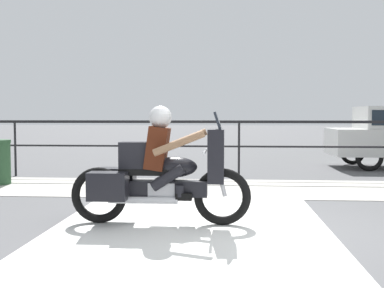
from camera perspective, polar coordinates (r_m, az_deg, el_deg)
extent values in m
plane|color=#565659|center=(5.88, 6.67, -10.30)|extent=(120.00, 120.00, 0.00)
cube|color=#B7B2A8|center=(9.21, 5.78, -5.24)|extent=(44.00, 2.40, 0.01)
cube|color=silver|center=(5.70, -0.53, -10.68)|extent=(3.41, 6.00, 0.01)
cube|color=black|center=(10.64, 5.61, 2.64)|extent=(36.00, 0.04, 0.06)
cube|color=black|center=(10.66, 5.59, -0.29)|extent=(36.00, 0.03, 0.04)
cylinder|color=black|center=(11.71, -20.21, -0.46)|extent=(0.05, 0.05, 1.28)
cylinder|color=black|center=(10.66, 5.59, -0.63)|extent=(0.05, 0.05, 1.28)
torus|color=black|center=(6.13, 3.62, -6.26)|extent=(0.73, 0.11, 0.73)
torus|color=black|center=(6.35, -10.97, -5.97)|extent=(0.73, 0.11, 0.73)
cube|color=black|center=(6.17, -3.81, -5.25)|extent=(1.21, 0.22, 0.20)
cube|color=silver|center=(6.18, -3.52, -5.71)|extent=(0.34, 0.26, 0.26)
ellipsoid|color=black|center=(6.11, -2.05, -2.74)|extent=(0.57, 0.30, 0.26)
cube|color=black|center=(6.17, -5.28, -3.25)|extent=(0.70, 0.28, 0.08)
cube|color=black|center=(6.06, 2.88, -1.37)|extent=(0.20, 0.52, 0.66)
cube|color=#1E232B|center=(6.04, 3.08, 2.72)|extent=(0.10, 0.44, 0.24)
cylinder|color=silver|center=(6.06, 1.56, -0.89)|extent=(0.04, 0.70, 0.04)
cylinder|color=silver|center=(6.07, -5.82, -6.65)|extent=(0.87, 0.09, 0.09)
cube|color=black|center=(6.05, -9.94, -4.93)|extent=(0.48, 0.28, 0.35)
cube|color=black|center=(6.51, -8.90, -4.33)|extent=(0.48, 0.28, 0.35)
cylinder|color=silver|center=(6.09, 3.34, -3.82)|extent=(0.18, 0.06, 0.52)
cube|color=#4C1E0F|center=(6.12, -4.13, -0.49)|extent=(0.31, 0.36, 0.57)
sphere|color=#8C6647|center=(6.10, -3.77, 3.00)|extent=(0.23, 0.23, 0.23)
sphere|color=silver|center=(6.10, -3.77, 3.19)|extent=(0.29, 0.29, 0.29)
cylinder|color=black|center=(5.99, -2.90, -4.03)|extent=(0.44, 0.13, 0.34)
cylinder|color=black|center=(5.99, -1.46, -5.58)|extent=(0.11, 0.11, 0.14)
cube|color=black|center=(6.00, -0.98, -6.26)|extent=(0.20, 0.10, 0.09)
cylinder|color=black|center=(6.28, -2.56, -3.67)|extent=(0.44, 0.13, 0.34)
cylinder|color=black|center=(6.29, -1.19, -5.15)|extent=(0.11, 0.11, 0.14)
cube|color=black|center=(6.30, -0.73, -5.80)|extent=(0.20, 0.10, 0.09)
cylinder|color=#8C6647|center=(5.78, -1.59, 0.09)|extent=(0.64, 0.09, 0.32)
cylinder|color=#8C6647|center=(6.38, -1.04, 0.41)|extent=(0.64, 0.09, 0.32)
cube|color=black|center=(6.18, -6.88, -1.35)|extent=(0.35, 0.26, 0.35)
torus|color=black|center=(12.72, 20.29, -1.50)|extent=(0.69, 0.11, 0.69)
torus|color=black|center=(14.28, 18.50, -0.94)|extent=(0.69, 0.11, 0.69)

